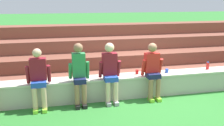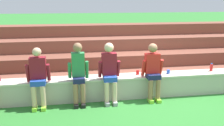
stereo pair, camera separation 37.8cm
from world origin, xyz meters
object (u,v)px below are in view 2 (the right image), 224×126
object	(u,v)px
person_right_of_center	(110,70)
plastic_cup_middle	(138,72)
person_far_right	(153,69)
plastic_cup_right_end	(168,72)
water_bottle_near_right	(211,67)
person_left_of_center	(38,76)
person_center	(78,72)

from	to	relation	value
person_right_of_center	plastic_cup_middle	size ratio (longest dim) A/B	12.94
person_far_right	plastic_cup_right_end	size ratio (longest dim) A/B	13.93
water_bottle_near_right	person_left_of_center	bearing A→B (deg)	-175.95
person_left_of_center	plastic_cup_right_end	distance (m)	3.23
person_left_of_center	plastic_cup_right_end	xyz separation A→B (m)	(3.21, 0.27, -0.14)
plastic_cup_middle	person_far_right	bearing A→B (deg)	-46.82
person_right_of_center	plastic_cup_right_end	distance (m)	1.60
person_right_of_center	person_left_of_center	bearing A→B (deg)	-179.01
person_left_of_center	person_far_right	distance (m)	2.71
person_far_right	person_center	bearing A→B (deg)	179.59
water_bottle_near_right	person_far_right	bearing A→B (deg)	-170.02
plastic_cup_middle	plastic_cup_right_end	bearing A→B (deg)	-4.08
person_far_right	person_left_of_center	bearing A→B (deg)	-179.80
water_bottle_near_right	plastic_cup_right_end	distance (m)	1.23
person_left_of_center	person_center	distance (m)	0.91
plastic_cup_right_end	plastic_cup_middle	bearing A→B (deg)	175.92
person_far_right	plastic_cup_right_end	world-z (taller)	person_far_right
plastic_cup_right_end	person_left_of_center	bearing A→B (deg)	-175.27
person_far_right	person_right_of_center	bearing A→B (deg)	178.98
person_far_right	plastic_cup_right_end	bearing A→B (deg)	26.91
person_left_of_center	plastic_cup_middle	size ratio (longest dim) A/B	12.42
water_bottle_near_right	plastic_cup_middle	size ratio (longest dim) A/B	1.90
person_left_of_center	water_bottle_near_right	size ratio (longest dim) A/B	6.54
person_right_of_center	plastic_cup_right_end	size ratio (longest dim) A/B	14.36
person_left_of_center	person_right_of_center	distance (m)	1.64
plastic_cup_middle	person_center	bearing A→B (deg)	-168.69
person_right_of_center	person_far_right	size ratio (longest dim) A/B	1.03
water_bottle_near_right	plastic_cup_middle	world-z (taller)	water_bottle_near_right
plastic_cup_right_end	plastic_cup_middle	size ratio (longest dim) A/B	0.90
person_right_of_center	plastic_cup_middle	bearing A→B (deg)	20.91
water_bottle_near_right	plastic_cup_right_end	bearing A→B (deg)	-177.74
plastic_cup_right_end	water_bottle_near_right	bearing A→B (deg)	2.26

